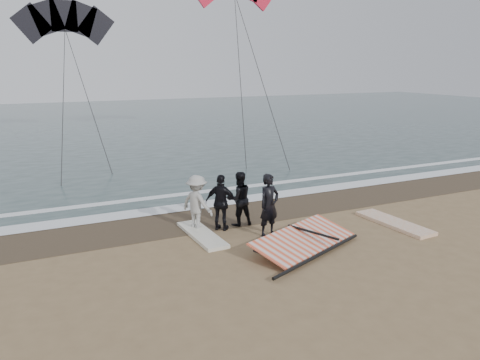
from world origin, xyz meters
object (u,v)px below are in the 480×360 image
object	(u,v)px
board_cream	(202,235)
sail_rig	(299,241)
man_main	(269,205)
board_white	(394,223)

from	to	relation	value
board_cream	sail_rig	world-z (taller)	sail_rig
man_main	board_white	xyz separation A→B (m)	(4.20, -0.88, -0.91)
man_main	board_cream	world-z (taller)	man_main
board_white	sail_rig	xyz separation A→B (m)	(-3.90, -0.35, 0.14)
board_white	sail_rig	distance (m)	3.91
board_cream	man_main	bearing A→B (deg)	-25.04
board_cream	sail_rig	bearing A→B (deg)	-44.89
board_white	sail_rig	bearing A→B (deg)	-178.54
board_cream	sail_rig	distance (m)	2.99
man_main	board_white	distance (m)	4.39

